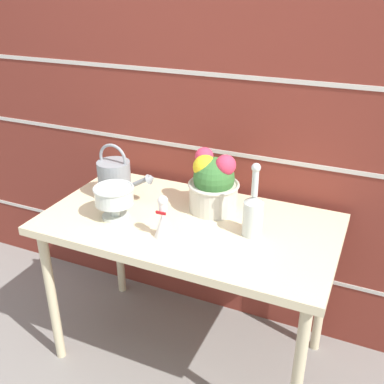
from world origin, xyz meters
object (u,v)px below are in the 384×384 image
(watering_can, at_px, (115,178))
(flower_planter, at_px, (213,183))
(glass_decanter, at_px, (253,212))
(figurine_vase, at_px, (163,220))
(crystal_pedestal_bowl, at_px, (114,197))

(watering_can, xyz_separation_m, flower_planter, (0.46, 0.07, 0.03))
(watering_can, height_order, glass_decanter, glass_decanter)
(glass_decanter, height_order, figurine_vase, glass_decanter)
(glass_decanter, distance_m, figurine_vase, 0.35)
(watering_can, relative_size, figurine_vase, 1.64)
(flower_planter, bearing_deg, figurine_vase, -107.15)
(crystal_pedestal_bowl, height_order, flower_planter, flower_planter)
(figurine_vase, bearing_deg, glass_decanter, 26.28)
(flower_planter, bearing_deg, glass_decanter, -32.14)
(watering_can, height_order, figurine_vase, watering_can)
(watering_can, distance_m, crystal_pedestal_bowl, 0.20)
(glass_decanter, xyz_separation_m, figurine_vase, (-0.31, -0.16, -0.03))
(watering_can, distance_m, figurine_vase, 0.43)
(watering_can, bearing_deg, glass_decanter, -6.08)
(flower_planter, height_order, figurine_vase, flower_planter)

